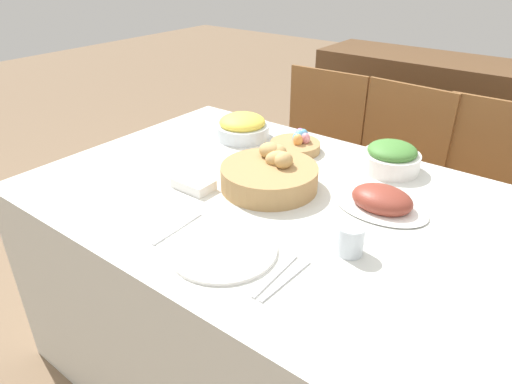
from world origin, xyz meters
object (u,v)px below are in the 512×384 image
(chair_far_center, at_px, (387,175))
(egg_basket, at_px, (296,144))
(pineapple_bowl, at_px, (242,127))
(knife, at_px, (275,275))
(spoon, at_px, (286,280))
(sideboard, at_px, (425,134))
(green_salad_bowl, at_px, (391,157))
(fork, at_px, (178,228))
(bread_basket, at_px, (270,175))
(ham_platter, at_px, (382,201))
(dinner_plate, at_px, (223,249))
(chair_far_left, at_px, (312,153))
(drinking_cup, at_px, (350,240))
(butter_dish, at_px, (194,184))
(chair_far_right, at_px, (474,200))

(chair_far_center, height_order, egg_basket, chair_far_center)
(pineapple_bowl, bearing_deg, knife, -45.83)
(chair_far_center, relative_size, spoon, 4.75)
(sideboard, relative_size, knife, 6.97)
(chair_far_center, relative_size, green_salad_bowl, 4.56)
(fork, bearing_deg, bread_basket, 78.81)
(ham_platter, bearing_deg, dinner_plate, -117.26)
(chair_far_left, relative_size, pineapple_bowl, 4.13)
(chair_far_left, bearing_deg, pineapple_bowl, -91.86)
(fork, bearing_deg, dinner_plate, -2.66)
(pineapple_bowl, relative_size, fork, 1.15)
(fork, height_order, drinking_cup, drinking_cup)
(fork, bearing_deg, butter_dish, 121.23)
(chair_far_left, height_order, drinking_cup, chair_far_left)
(egg_basket, bearing_deg, ham_platter, -25.45)
(chair_far_left, bearing_deg, bread_basket, -70.36)
(chair_far_center, xyz_separation_m, dinner_plate, (0.04, -1.19, 0.27))
(ham_platter, height_order, drinking_cup, drinking_cup)
(spoon, distance_m, butter_dish, 0.53)
(pineapple_bowl, relative_size, knife, 1.15)
(bread_basket, height_order, egg_basket, bread_basket)
(sideboard, bearing_deg, pineapple_bowl, -104.48)
(pineapple_bowl, bearing_deg, egg_basket, 4.79)
(dinner_plate, height_order, butter_dish, butter_dish)
(chair_far_center, distance_m, pineapple_bowl, 0.76)
(chair_far_center, xyz_separation_m, drinking_cup, (0.29, -1.00, 0.31))
(chair_far_left, relative_size, butter_dish, 6.90)
(green_salad_bowl, relative_size, pineapple_bowl, 0.91)
(chair_far_left, height_order, bread_basket, chair_far_left)
(ham_platter, height_order, green_salad_bowl, green_salad_bowl)
(green_salad_bowl, xyz_separation_m, drinking_cup, (0.11, -0.51, -0.01))
(sideboard, relative_size, green_salad_bowl, 6.68)
(green_salad_bowl, distance_m, pineapple_bowl, 0.59)
(chair_far_right, xyz_separation_m, spoon, (-0.16, -1.19, 0.27))
(chair_far_left, bearing_deg, spoon, -64.06)
(chair_far_right, relative_size, pineapple_bowl, 4.13)
(chair_far_center, relative_size, egg_basket, 4.73)
(ham_platter, relative_size, knife, 1.50)
(chair_far_center, distance_m, knife, 1.24)
(chair_far_left, distance_m, sideboard, 0.80)
(chair_far_right, xyz_separation_m, drinking_cup, (-0.09, -1.00, 0.31))
(chair_far_center, distance_m, fork, 1.23)
(chair_far_right, height_order, egg_basket, chair_far_right)
(sideboard, bearing_deg, butter_dish, -96.11)
(chair_far_right, bearing_deg, ham_platter, -98.81)
(chair_far_right, relative_size, spoon, 4.75)
(butter_dish, bearing_deg, bread_basket, 40.33)
(chair_far_center, distance_m, egg_basket, 0.64)
(chair_far_right, height_order, fork, chair_far_right)
(drinking_cup, bearing_deg, pineapple_bowl, 148.03)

